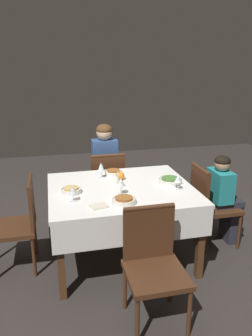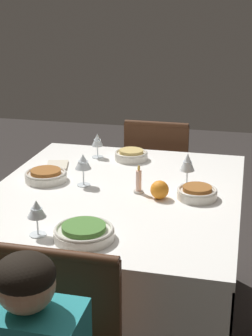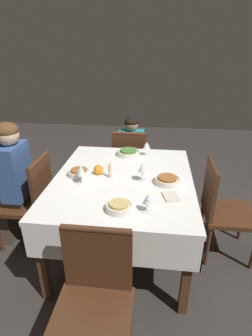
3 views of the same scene
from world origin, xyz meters
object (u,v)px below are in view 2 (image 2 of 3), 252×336
bowl_west (131,155)px  napkin_red_folded (57,165)px  candle_centerpiece (139,183)px  bowl_south (46,175)px  orange_fruit (160,190)px  bowl_east (84,232)px  chair_west (159,176)px  wine_glass_east (37,210)px  dining_table (115,208)px  bowl_north (197,192)px  wine_glass_south (83,163)px  wine_glass_west (97,141)px  wine_glass_north (187,163)px

bowl_west → napkin_red_folded: (0.20, -0.35, -0.02)m
candle_centerpiece → napkin_red_folded: bearing=-118.0°
bowl_south → orange_fruit: orange_fruit is taller
bowl_east → chair_west: bearing=178.7°
wine_glass_east → bowl_east: bearing=93.4°
dining_table → bowl_south: 0.38m
bowl_north → napkin_red_folded: bearing=-109.2°
bowl_north → wine_glass_south: wine_glass_south is taller
wine_glass_south → candle_centerpiece: bearing=83.7°
candle_centerpiece → napkin_red_folded: 0.56m
wine_glass_west → bowl_south: 0.44m
wine_glass_east → bowl_south: (-0.56, -0.19, -0.07)m
bowl_west → napkin_red_folded: bearing=-60.4°
dining_table → bowl_south: bearing=-98.4°
wine_glass_south → napkin_red_folded: (-0.23, -0.22, -0.11)m
dining_table → bowl_east: size_ratio=5.93×
bowl_west → candle_centerpiece: size_ratio=1.36×
bowl_north → candle_centerpiece: 0.27m
wine_glass_north → bowl_south: bearing=-82.8°
dining_table → wine_glass_north: wine_glass_north is taller
chair_west → wine_glass_west: (0.49, -0.26, 0.35)m
wine_glass_north → bowl_south: wine_glass_north is taller
dining_table → napkin_red_folded: 0.48m
chair_west → wine_glass_north: bearing=108.4°
dining_table → chair_west: (-0.95, 0.04, -0.17)m
dining_table → wine_glass_west: wine_glass_west is taller
chair_west → orange_fruit: size_ratio=10.56×
candle_centerpiece → orange_fruit: size_ratio=1.60×
bowl_north → wine_glass_north: bearing=-154.8°
wine_glass_north → wine_glass_east: (0.64, -0.48, -0.01)m
wine_glass_west → napkin_red_folded: 0.27m
bowl_east → wine_glass_east: wine_glass_east is taller
chair_west → bowl_east: 1.48m
wine_glass_east → bowl_south: bearing=-161.1°
napkin_red_folded → bowl_east: bearing=27.3°
bowl_south → wine_glass_north: bearing=97.2°
bowl_south → orange_fruit: 0.58m
wine_glass_north → bowl_east: 0.71m
chair_west → bowl_south: size_ratio=4.28×
bowl_north → wine_glass_north: wine_glass_north is taller
dining_table → candle_centerpiece: bearing=92.9°
bowl_east → wine_glass_south: size_ratio=1.47×
dining_table → napkin_red_folded: size_ratio=8.17×
bowl_south → wine_glass_south: 0.22m
wine_glass_east → napkin_red_folded: 0.81m
dining_table → wine_glass_east: size_ratio=9.50×
wine_glass_south → orange_fruit: size_ratio=1.88×
bowl_west → candle_centerpiece: (0.46, 0.14, 0.02)m
bowl_north → candle_centerpiece: candle_centerpiece is taller
bowl_north → bowl_west: bearing=-138.8°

